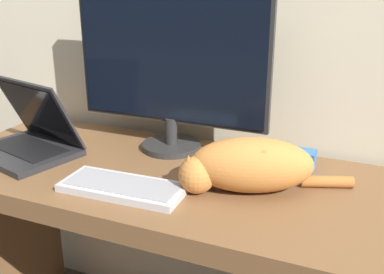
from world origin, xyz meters
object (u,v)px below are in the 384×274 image
Objects in this scene: monitor at (170,65)px; laptop at (29,139)px; cat at (248,165)px; external_keyboard at (123,187)px.

laptop is (-0.40, -0.22, -0.23)m from monitor.
monitor reaches higher than cat.
external_keyboard is 0.34m from cat.
monitor is 0.43m from external_keyboard.
monitor is at bearing 127.44° from cat.
laptop is 0.85× the size of cat.
monitor is 0.52m from laptop.
external_keyboard is (0.02, -0.34, -0.27)m from monitor.
external_keyboard is (0.42, -0.12, -0.04)m from laptop.
external_keyboard is at bearing -0.67° from laptop.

